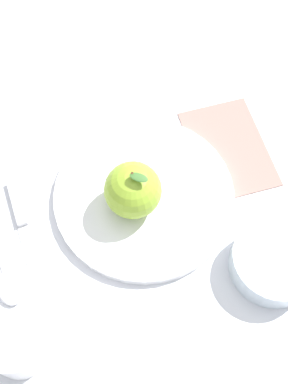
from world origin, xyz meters
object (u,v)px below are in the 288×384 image
at_px(cup, 16,346).
at_px(spoon, 6,274).
at_px(dinner_plate, 144,196).
at_px(linen_napkin, 229,148).
at_px(side_bowl, 275,261).
at_px(knife, 25,233).
at_px(apple, 133,190).

height_order(cup, spoon, cup).
bearing_deg(cup, dinner_plate, 87.55).
bearing_deg(linen_napkin, spoon, -114.43).
height_order(side_bowl, linen_napkin, side_bowl).
distance_m(knife, spoon, 0.06).
xyz_separation_m(apple, side_bowl, (0.21, 0.03, -0.03)).
bearing_deg(dinner_plate, linen_napkin, 66.31).
xyz_separation_m(dinner_plate, spoon, (-0.09, -0.20, -0.00)).
xyz_separation_m(dinner_plate, side_bowl, (0.20, 0.01, 0.02)).
xyz_separation_m(dinner_plate, cup, (-0.01, -0.26, 0.03)).
distance_m(dinner_plate, knife, 0.17).
height_order(dinner_plate, spoon, dinner_plate).
distance_m(apple, knife, 0.16).
distance_m(side_bowl, linen_napkin, 0.19).
height_order(side_bowl, spoon, side_bowl).
bearing_deg(apple, cup, -91.51).
xyz_separation_m(knife, linen_napkin, (0.17, 0.28, -0.00)).
bearing_deg(cup, side_bowl, 52.03).
relative_size(spoon, linen_napkin, 1.00).
xyz_separation_m(apple, knife, (-0.10, -0.12, -0.05)).
distance_m(cup, spoon, 0.11).
height_order(cup, linen_napkin, cup).
distance_m(side_bowl, knife, 0.34).
relative_size(cup, spoon, 0.42).
bearing_deg(side_bowl, knife, -154.81).
distance_m(cup, linen_napkin, 0.41).
bearing_deg(apple, side_bowl, 7.72).
relative_size(side_bowl, spoon, 0.72).
xyz_separation_m(apple, cup, (-0.01, -0.24, -0.02)).
bearing_deg(dinner_plate, side_bowl, 2.28).
xyz_separation_m(apple, spoon, (-0.09, -0.18, -0.05)).
height_order(side_bowl, cup, cup).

